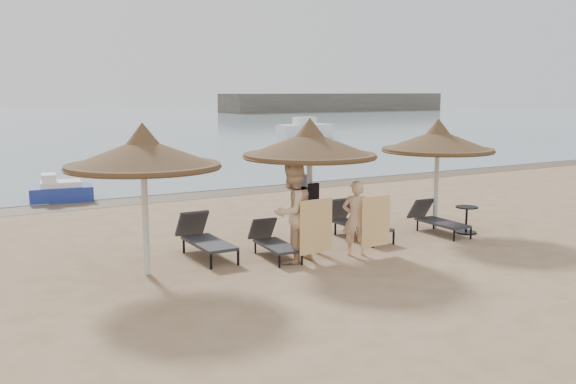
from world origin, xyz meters
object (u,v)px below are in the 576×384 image
at_px(palapa_center, 310,145).
at_px(person_left, 292,205).
at_px(pedal_boat, 60,191).
at_px(lounger_near_left, 273,241).
at_px(lounger_near_right, 355,221).
at_px(side_table, 466,221).
at_px(person_right, 356,212).
at_px(lounger_far_right, 436,219).
at_px(lounger_far_left, 204,237).
at_px(palapa_left, 143,154).
at_px(palapa_right, 438,141).

distance_m(palapa_center, person_left, 1.57).
bearing_deg(pedal_boat, lounger_near_left, -66.72).
height_order(lounger_near_right, pedal_boat, pedal_boat).
xyz_separation_m(side_table, person_right, (-3.65, -0.38, 0.62)).
bearing_deg(pedal_boat, lounger_far_right, -44.72).
bearing_deg(side_table, lounger_far_left, 169.27).
bearing_deg(lounger_near_right, pedal_boat, 119.33).
xyz_separation_m(side_table, pedal_boat, (-7.74, 9.87, 0.02)).
xyz_separation_m(palapa_left, palapa_center, (3.71, 0.07, 0.01)).
relative_size(lounger_near_right, person_left, 0.83).
xyz_separation_m(palapa_center, person_right, (0.59, -0.91, -1.38)).
xyz_separation_m(palapa_center, side_table, (4.24, -0.53, -2.00)).
distance_m(palapa_right, lounger_far_left, 6.45).
bearing_deg(lounger_near_left, lounger_near_right, 17.74).
relative_size(lounger_far_left, lounger_near_right, 1.00).
relative_size(palapa_center, pedal_boat, 1.44).
bearing_deg(palapa_left, person_left, -12.54).
bearing_deg(lounger_far_right, palapa_right, 50.78).
bearing_deg(pedal_boat, lounger_far_left, -73.26).
height_order(palapa_left, person_right, palapa_left).
bearing_deg(lounger_near_left, pedal_boat, 110.01).
distance_m(palapa_center, lounger_far_right, 4.12).
relative_size(palapa_center, person_right, 1.57).
distance_m(palapa_center, lounger_far_left, 3.01).
xyz_separation_m(palapa_center, lounger_near_right, (1.62, 0.50, -1.92)).
height_order(lounger_near_left, lounger_near_right, lounger_near_right).
xyz_separation_m(lounger_far_left, pedal_boat, (-1.29, 8.65, -0.07)).
bearing_deg(person_right, side_table, -147.38).
height_order(palapa_center, person_right, palapa_center).
bearing_deg(lounger_far_right, lounger_near_right, 164.87).
xyz_separation_m(lounger_near_right, lounger_far_right, (2.00, -0.61, -0.04)).
xyz_separation_m(palapa_left, palapa_right, (7.66, 0.34, -0.08)).
xyz_separation_m(side_table, person_left, (-5.09, -0.17, 0.88)).
bearing_deg(lounger_near_right, palapa_left, -174.70).
relative_size(palapa_right, side_table, 4.26).
xyz_separation_m(palapa_center, palapa_right, (3.95, 0.27, -0.09)).
xyz_separation_m(lounger_far_left, lounger_near_left, (1.24, -0.78, -0.06)).
height_order(palapa_left, lounger_near_left, palapa_left).
bearing_deg(person_left, lounger_near_left, -99.61).
bearing_deg(palapa_left, side_table, -3.33).
bearing_deg(person_right, palapa_center, -30.35).
relative_size(side_table, person_left, 0.28).
height_order(side_table, person_right, person_right).
distance_m(palapa_right, person_left, 5.01).
relative_size(lounger_near_right, pedal_boat, 0.97).
height_order(lounger_near_right, lounger_far_right, lounger_near_right).
bearing_deg(pedal_boat, side_table, -43.63).
relative_size(palapa_center, palapa_right, 1.04).
xyz_separation_m(lounger_near_left, person_left, (0.13, -0.62, 0.86)).
relative_size(lounger_near_right, person_right, 1.05).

